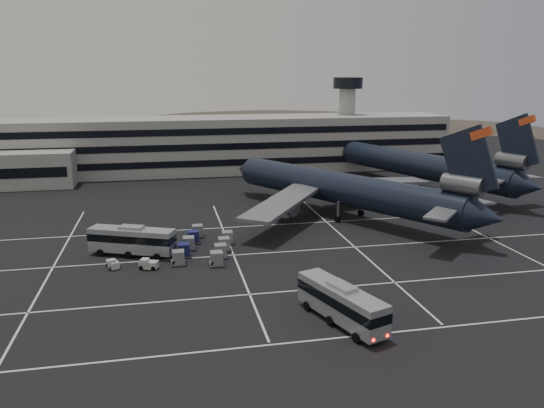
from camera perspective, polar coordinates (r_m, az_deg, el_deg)
The scene contains 11 objects.
ground at distance 72.37m, azimuth 1.01°, elevation -6.24°, with size 260.00×260.00×0.00m, color black.
lane_markings at distance 73.23m, azimuth 1.61°, elevation -5.99°, with size 90.00×55.62×0.01m.
terminal at distance 139.15m, azimuth -6.63°, elevation 6.31°, with size 125.00×26.00×24.00m.
hills at distance 241.45m, azimuth -3.67°, elevation 4.96°, with size 352.00×180.00×44.00m.
trijet_main at distance 93.92m, azimuth 7.74°, elevation 1.65°, with size 41.46×51.88×18.08m.
trijet_far at distance 121.36m, azimuth 15.99°, elevation 4.07°, with size 26.93×56.06×18.08m.
bus_near at distance 55.15m, azimuth 7.46°, elevation -10.38°, with size 6.52×12.13×4.20m.
bus_far at distance 76.62m, azimuth -14.83°, elevation -3.71°, with size 12.28×7.46×4.30m.
tug_a at distance 72.91m, azimuth -16.71°, elevation -6.19°, with size 1.96×2.40×1.34m.
tug_b at distance 71.43m, azimuth -13.05°, elevation -6.32°, with size 2.63×2.13×1.48m.
uld_cluster at distance 76.78m, azimuth -7.39°, elevation -4.42°, with size 10.00×16.07×1.91m.
Camera 1 is at (-14.95, -66.34, 24.75)m, focal length 35.00 mm.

